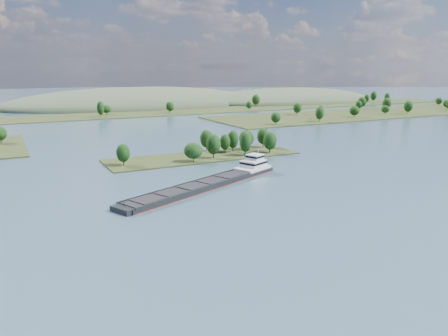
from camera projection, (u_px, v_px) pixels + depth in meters
ground at (266, 184)px, 173.01m from camera, size 1800.00×1800.00×0.00m
tree_island at (216, 149)px, 226.60m from camera, size 100.00×30.55×13.74m
right_bank at (366, 113)px, 431.35m from camera, size 320.00×90.00×14.89m
back_shoreline at (115, 115)px, 418.63m from camera, size 900.00×60.00×15.98m
hill_east at (289, 101)px, 591.97m from camera, size 260.00×140.00×36.00m
hill_west at (139, 105)px, 529.00m from camera, size 320.00×160.00×44.00m
cargo_barge at (214, 181)px, 172.25m from camera, size 78.02×40.53×10.93m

